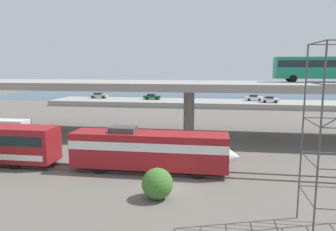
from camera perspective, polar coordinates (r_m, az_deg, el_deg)
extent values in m
plane|color=#605B54|center=(26.04, -0.23, -13.05)|extent=(260.00, 260.00, 0.00)
cube|color=#59544C|center=(29.01, 0.78, -10.59)|extent=(110.00, 0.12, 0.12)
cube|color=#59544C|center=(30.45, 1.18, -9.65)|extent=(110.00, 0.12, 0.12)
cube|color=maroon|center=(29.51, -3.37, -6.16)|extent=(14.43, 3.00, 3.20)
cube|color=white|center=(29.37, -3.38, -5.08)|extent=(14.43, 3.04, 0.77)
cone|color=white|center=(29.00, 10.83, -7.23)|extent=(1.97, 2.85, 2.85)
cube|color=black|center=(28.67, 7.94, -4.83)|extent=(1.97, 2.70, 1.02)
cube|color=#3F3F42|center=(29.70, -8.05, -2.48)|extent=(2.40, 1.80, 0.50)
cylinder|color=black|center=(30.68, 5.56, -8.72)|extent=(0.96, 0.18, 0.96)
cylinder|color=black|center=(28.12, 5.24, -10.36)|extent=(0.96, 0.18, 0.96)
cylinder|color=black|center=(32.40, -10.73, -7.88)|extent=(0.96, 0.18, 0.96)
cylinder|color=black|center=(29.99, -12.46, -9.31)|extent=(0.96, 0.18, 0.96)
cylinder|color=black|center=(36.04, -23.56, -6.80)|extent=(0.92, 0.18, 0.92)
cylinder|color=black|center=(33.88, -26.00, -7.93)|extent=(0.92, 0.18, 0.92)
cube|color=gray|center=(44.11, 3.83, 5.38)|extent=(96.00, 11.71, 0.99)
cylinder|color=gray|center=(44.50, 3.78, 0.50)|extent=(1.50, 1.50, 6.59)
cube|color=#197A56|center=(48.06, 25.69, 7.74)|extent=(12.00, 2.55, 2.90)
cube|color=black|center=(48.06, 25.73, 8.36)|extent=(11.52, 2.59, 0.93)
cube|color=black|center=(46.70, 18.64, 8.56)|extent=(0.08, 2.30, 1.74)
cylinder|color=black|center=(45.97, 21.54, 6.17)|extent=(1.00, 0.26, 1.00)
cylinder|color=black|center=(48.34, 20.92, 6.30)|extent=(1.00, 0.26, 1.00)
cube|color=silver|center=(44.96, -26.47, -2.33)|extent=(4.60, 2.30, 2.60)
cylinder|color=black|center=(43.77, -26.09, -4.32)|extent=(0.88, 0.28, 0.88)
cylinder|color=black|center=(45.53, -24.53, -3.74)|extent=(0.88, 0.28, 0.88)
cylinder|color=#47474C|center=(21.42, 22.97, -3.22)|extent=(0.10, 0.10, 10.98)
cylinder|color=#47474C|center=(18.29, 25.50, -5.35)|extent=(0.10, 0.10, 10.98)
cylinder|color=#47474C|center=(22.75, 26.61, -11.40)|extent=(3.33, 0.07, 0.07)
cylinder|color=#47474C|center=(20.79, 23.55, -13.09)|extent=(0.07, 3.33, 0.07)
cylinder|color=#47474C|center=(22.13, 27.00, -6.04)|extent=(3.33, 0.07, 0.07)
cylinder|color=#47474C|center=(20.11, 23.94, -7.25)|extent=(0.07, 3.33, 0.07)
cylinder|color=#47474C|center=(21.71, 27.41, -0.41)|extent=(3.33, 0.07, 0.07)
cylinder|color=#47474C|center=(19.64, 24.34, -1.08)|extent=(0.07, 3.33, 0.07)
cylinder|color=#47474C|center=(21.51, 27.82, 5.37)|extent=(3.33, 0.07, 0.07)
cylinder|color=#47474C|center=(19.42, 24.74, 5.32)|extent=(0.07, 3.33, 0.07)
cylinder|color=#47474C|center=(19.44, 25.17, 11.78)|extent=(0.07, 3.33, 0.07)
cube|color=gray|center=(79.48, 5.96, 2.19)|extent=(75.40, 11.75, 1.28)
cube|color=#9E998C|center=(87.44, -12.32, 3.50)|extent=(4.60, 1.70, 0.70)
cube|color=#1E232B|center=(87.47, -12.47, 3.88)|extent=(2.03, 1.50, 0.48)
cylinder|color=black|center=(87.72, -11.25, 3.32)|extent=(0.64, 0.20, 0.64)
cylinder|color=black|center=(86.21, -11.61, 3.21)|extent=(0.64, 0.20, 0.64)
cylinder|color=black|center=(88.74, -12.99, 3.32)|extent=(0.64, 0.20, 0.64)
cylinder|color=black|center=(87.24, -13.38, 3.22)|extent=(0.64, 0.20, 0.64)
cube|color=#0C4C26|center=(82.08, -2.86, 3.36)|extent=(4.33, 1.84, 0.70)
cube|color=#1E232B|center=(82.07, -3.01, 3.77)|extent=(1.91, 1.62, 0.48)
cylinder|color=black|center=(82.71, -1.82, 3.16)|extent=(0.64, 0.20, 0.64)
cylinder|color=black|center=(81.00, -2.05, 3.04)|extent=(0.64, 0.20, 0.64)
cylinder|color=black|center=(83.25, -3.64, 3.18)|extent=(0.64, 0.20, 0.64)
cylinder|color=black|center=(81.55, -3.91, 3.07)|extent=(0.64, 0.20, 0.64)
cube|color=silver|center=(81.83, 15.20, 3.04)|extent=(4.14, 1.83, 0.70)
cube|color=#1E232B|center=(81.76, 15.08, 3.46)|extent=(1.82, 1.61, 0.48)
cylinder|color=black|center=(82.88, 16.01, 2.84)|extent=(0.64, 0.20, 0.64)
cylinder|color=black|center=(81.17, 16.16, 2.71)|extent=(0.64, 0.20, 0.64)
cylinder|color=black|center=(82.59, 14.24, 2.89)|extent=(0.64, 0.20, 0.64)
cylinder|color=black|center=(80.87, 14.36, 2.76)|extent=(0.64, 0.20, 0.64)
cube|color=silver|center=(78.56, 17.82, 2.70)|extent=(4.03, 1.83, 0.70)
cube|color=#1E232B|center=(78.47, 17.69, 3.14)|extent=(1.78, 1.61, 0.48)
cylinder|color=black|center=(79.65, 18.60, 2.49)|extent=(0.64, 0.20, 0.64)
cylinder|color=black|center=(77.95, 18.81, 2.35)|extent=(0.64, 0.20, 0.64)
cylinder|color=black|center=(79.26, 16.81, 2.55)|extent=(0.64, 0.20, 0.64)
cylinder|color=black|center=(77.55, 16.99, 2.41)|extent=(0.64, 0.20, 0.64)
cube|color=navy|center=(102.40, 6.59, 3.29)|extent=(140.00, 36.00, 0.01)
sphere|color=#3B702B|center=(23.89, -1.93, -12.13)|extent=(2.32, 2.32, 2.32)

